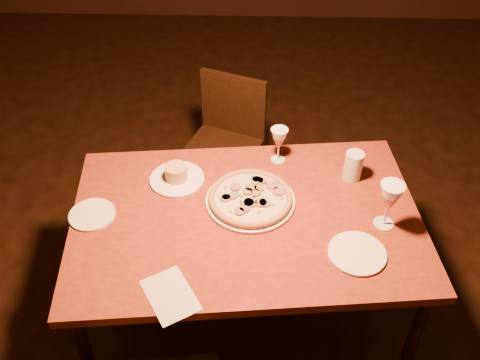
{
  "coord_description": "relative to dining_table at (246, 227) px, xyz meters",
  "views": [
    {
      "loc": [
        -0.27,
        -1.46,
        2.25
      ],
      "look_at": [
        -0.32,
        0.09,
        0.88
      ],
      "focal_mm": 40.0,
      "sensor_mm": 36.0,
      "label": 1
    }
  ],
  "objects": [
    {
      "name": "wine_glass_right",
      "position": [
        0.54,
        -0.03,
        0.17
      ],
      "size": [
        0.09,
        0.09,
        0.2
      ],
      "primitive_type": null,
      "color": "#C05B50",
      "rests_on": "dining_table"
    },
    {
      "name": "floor",
      "position": [
        0.29,
        -0.04,
        -0.67
      ],
      "size": [
        7.0,
        7.0,
        0.0
      ],
      "primitive_type": "plane",
      "color": "black",
      "rests_on": "ground"
    },
    {
      "name": "menu_card",
      "position": [
        -0.25,
        -0.39,
        0.07
      ],
      "size": [
        0.24,
        0.26,
        0.0
      ],
      "primitive_type": "cube",
      "rotation": [
        0.0,
        0.0,
        0.54
      ],
      "color": "beige",
      "rests_on": "dining_table"
    },
    {
      "name": "chair_far",
      "position": [
        -0.13,
        0.89,
        -0.23
      ],
      "size": [
        0.49,
        0.49,
        0.79
      ],
      "rotation": [
        0.0,
        0.0,
        -0.37
      ],
      "color": "black",
      "rests_on": "floor"
    },
    {
      "name": "wine_glass_far",
      "position": [
        0.13,
        0.35,
        0.15
      ],
      "size": [
        0.08,
        0.08,
        0.17
      ],
      "primitive_type": null,
      "color": "#C05B50",
      "rests_on": "dining_table"
    },
    {
      "name": "dining_table",
      "position": [
        0.0,
        0.0,
        0.0
      ],
      "size": [
        1.46,
        1.02,
        0.74
      ],
      "rotation": [
        0.0,
        0.0,
        0.1
      ],
      "color": "brown",
      "rests_on": "floor"
    },
    {
      "name": "side_plate_near",
      "position": [
        0.41,
        -0.19,
        0.07
      ],
      "size": [
        0.22,
        0.22,
        0.01
      ],
      "primitive_type": "cylinder",
      "color": "white",
      "rests_on": "dining_table"
    },
    {
      "name": "pizza_plate",
      "position": [
        0.02,
        0.08,
        0.09
      ],
      "size": [
        0.36,
        0.36,
        0.04
      ],
      "color": "white",
      "rests_on": "dining_table"
    },
    {
      "name": "water_tumbler",
      "position": [
        0.45,
        0.25,
        0.13
      ],
      "size": [
        0.08,
        0.08,
        0.13
      ],
      "primitive_type": "cylinder",
      "color": "silver",
      "rests_on": "dining_table"
    },
    {
      "name": "side_plate_left",
      "position": [
        -0.61,
        -0.02,
        0.07
      ],
      "size": [
        0.18,
        0.18,
        0.01
      ],
      "primitive_type": "cylinder",
      "color": "white",
      "rests_on": "dining_table"
    },
    {
      "name": "ramekin_saucer",
      "position": [
        -0.3,
        0.21,
        0.09
      ],
      "size": [
        0.23,
        0.23,
        0.07
      ],
      "color": "white",
      "rests_on": "dining_table"
    }
  ]
}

